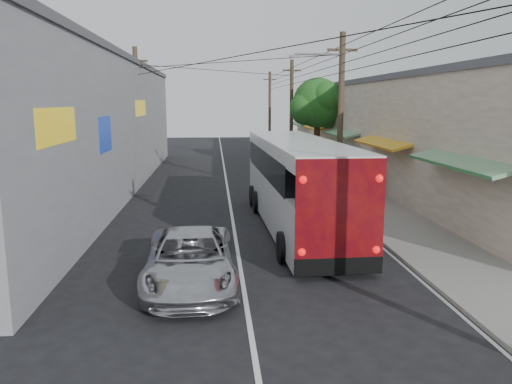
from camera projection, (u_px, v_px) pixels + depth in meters
ground at (250, 327)px, 10.90m from camera, size 120.00×120.00×0.00m
sidewalk at (331, 180)px, 31.04m from camera, size 3.00×80.00×0.12m
building_right at (392, 128)px, 32.82m from camera, size 7.09×40.00×6.25m
building_left at (71, 124)px, 27.20m from camera, size 7.20×36.00×7.25m
utility_poles at (277, 114)px, 30.36m from camera, size 11.80×45.28×8.00m
street_tree at (318, 105)px, 36.15m from camera, size 4.40×4.00×6.60m
coach_bus at (297, 183)px, 19.22m from camera, size 3.03×12.01×3.44m
jeepney at (190, 260)px, 13.28m from camera, size 2.51×5.21×1.43m
parked_suv at (319, 184)px, 25.53m from camera, size 2.69×5.26×1.46m
parked_car_mid at (296, 166)px, 32.74m from camera, size 1.69×4.13×1.40m
parked_car_far at (267, 151)px, 43.45m from camera, size 1.64×4.20×1.36m
pedestrian_near at (329, 174)px, 26.81m from camera, size 0.76×0.59×1.87m
pedestrian_far at (376, 178)px, 25.72m from camera, size 0.99×0.85×1.76m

